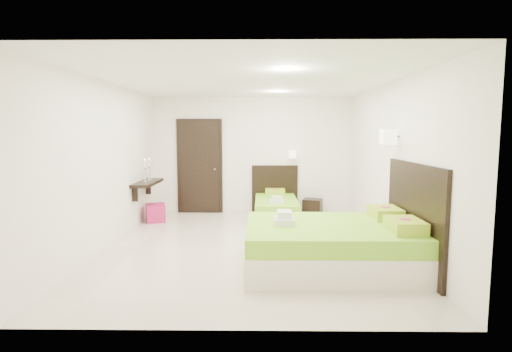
{
  "coord_description": "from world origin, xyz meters",
  "views": [
    {
      "loc": [
        0.18,
        -6.24,
        1.81
      ],
      "look_at": [
        0.1,
        0.3,
        1.1
      ],
      "focal_mm": 28.0,
      "sensor_mm": 36.0,
      "label": 1
    }
  ],
  "objects_px": {
    "ottoman": "(156,213)",
    "bed_single": "(276,207)",
    "nightstand": "(312,207)",
    "bed_double": "(337,243)"
  },
  "relations": [
    {
      "from": "bed_single",
      "to": "nightstand",
      "type": "relative_size",
      "value": 4.37
    },
    {
      "from": "bed_single",
      "to": "nightstand",
      "type": "height_order",
      "value": "bed_single"
    },
    {
      "from": "bed_double",
      "to": "ottoman",
      "type": "relative_size",
      "value": 6.15
    },
    {
      "from": "bed_double",
      "to": "ottoman",
      "type": "distance_m",
      "value": 4.18
    },
    {
      "from": "bed_double",
      "to": "ottoman",
      "type": "xyz_separation_m",
      "value": [
        -3.17,
        2.72,
        -0.15
      ]
    },
    {
      "from": "bed_double",
      "to": "ottoman",
      "type": "bearing_deg",
      "value": 139.4
    },
    {
      "from": "nightstand",
      "to": "bed_double",
      "type": "bearing_deg",
      "value": -73.39
    },
    {
      "from": "ottoman",
      "to": "bed_single",
      "type": "bearing_deg",
      "value": 5.27
    },
    {
      "from": "bed_double",
      "to": "nightstand",
      "type": "bearing_deg",
      "value": 87.97
    },
    {
      "from": "ottoman",
      "to": "nightstand",
      "type": "bearing_deg",
      "value": 12.71
    }
  ]
}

